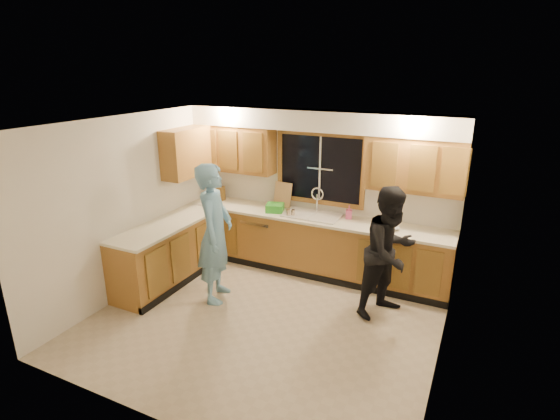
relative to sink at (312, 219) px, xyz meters
The scene contains 26 objects.
floor 1.82m from the sink, 90.00° to the right, with size 4.20×4.20×0.00m, color #BCAB91.
ceiling 2.29m from the sink, 90.00° to the right, with size 4.20×4.20×0.00m, color silver.
wall_back 0.49m from the sink, 90.00° to the left, with size 4.20×4.20×0.00m, color silver.
wall_left 2.67m from the sink, 142.62° to the right, with size 3.80×3.80×0.00m, color silver.
wall_right 2.67m from the sink, 37.38° to the right, with size 3.80×3.80×0.00m, color silver.
base_cabinets_back 0.42m from the sink, 90.00° to the right, with size 4.20×0.60×0.88m, color #A67030.
base_cabinets_left 2.23m from the sink, 145.12° to the right, with size 0.60×1.90×0.88m, color #A67030.
countertop_back 0.04m from the sink, 90.00° to the right, with size 4.20×0.63×0.04m, color #F0E8CA.
countertop_left 2.18m from the sink, 144.90° to the right, with size 0.63×1.90×0.04m, color #F0E8CA.
upper_cabinets_left 1.72m from the sink, behind, with size 1.35×0.33×0.75m, color #A67030.
upper_cabinets_right 1.72m from the sink, ahead, with size 1.35×0.33×0.75m, color #A67030.
upper_cabinets_return 2.21m from the sink, 165.94° to the right, with size 0.33×0.90×0.75m, color #A67030.
soffit 1.49m from the sink, 90.00° to the left, with size 4.20×0.35×0.30m, color white.
window_frame 0.79m from the sink, 90.00° to the left, with size 1.44×0.03×1.14m.
sink is the anchor object (origin of this frame).
dishwasher 0.96m from the sink, behind, with size 0.60×0.56×0.82m, color white.
stove 2.60m from the sink, 134.61° to the right, with size 0.58×0.75×0.90m, color white.
man 1.62m from the sink, 122.45° to the right, with size 0.70×0.46×1.92m, color #6BA4CB.
woman 1.54m from the sink, 28.32° to the right, with size 0.84×0.65×1.72m, color black.
knife_block 1.73m from the sink, behind, with size 0.13×0.11×0.24m, color olive.
cutting_board 0.69m from the sink, 160.37° to the left, with size 0.30×0.02×0.41m, color tan.
dish_crate 0.62m from the sink, behind, with size 0.27×0.25×0.12m, color #2A9025.
soap_bottle 0.58m from the sink, 12.62° to the left, with size 0.09×0.09×0.20m, color #ED5A94.
bowl 1.22m from the sink, ahead, with size 0.23×0.23×0.06m, color silver.
can_left 0.39m from the sink, 147.83° to the right, with size 0.06×0.06×0.12m, color #C1AE95.
can_right 0.32m from the sink, 148.31° to the right, with size 0.06×0.06×0.11m, color #C1AE95.
Camera 1 is at (2.30, -4.31, 3.11)m, focal length 28.00 mm.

